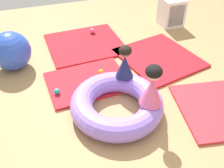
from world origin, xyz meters
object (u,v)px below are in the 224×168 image
play_ball_teal (57,91)px  exercise_ball_large (11,51)px  child_in_navy (125,62)px  play_ball_pink (92,31)px  inflatable_cushion (117,104)px  play_ball_orange (101,72)px  storage_cube (172,12)px  play_ball_blue (120,77)px  child_in_pink (152,86)px

play_ball_teal → exercise_ball_large: size_ratio=0.14×
child_in_navy → play_ball_pink: 1.88m
inflatable_cushion → exercise_ball_large: exercise_ball_large is taller
play_ball_orange → storage_cube: bearing=34.1°
child_in_navy → play_ball_orange: (-0.21, 0.46, -0.44)m
inflatable_cushion → play_ball_blue: size_ratio=13.08×
inflatable_cushion → play_ball_blue: 0.66m
play_ball_pink → inflatable_cushion: bearing=-96.3°
play_ball_teal → play_ball_blue: bearing=1.8°
inflatable_cushion → storage_cube: (1.93, 2.11, 0.13)m
inflatable_cushion → play_ball_pink: (0.24, 2.19, -0.06)m
storage_cube → play_ball_blue: bearing=-137.8°
play_ball_teal → play_ball_pink: bearing=59.7°
play_ball_teal → play_ball_pink: (0.95, 1.62, 0.01)m
child_in_navy → play_ball_teal: 1.06m
inflatable_cushion → play_ball_teal: inflatable_cushion is taller
play_ball_pink → storage_cube: (1.68, -0.08, 0.19)m
play_ball_blue → storage_cube: bearing=42.2°
play_ball_pink → play_ball_blue: bearing=-89.4°
play_ball_orange → exercise_ball_large: (-1.28, 0.68, 0.23)m
play_ball_pink → storage_cube: storage_cube is taller
child_in_pink → play_ball_pink: (-0.10, 2.44, -0.47)m
inflatable_cushion → child_in_pink: size_ratio=2.22×
play_ball_pink → storage_cube: bearing=-2.7°
play_ball_pink → child_in_navy: bearing=-90.3°
play_ball_orange → exercise_ball_large: 1.47m
inflatable_cushion → play_ball_orange: (0.02, 0.82, -0.06)m
storage_cube → play_ball_pink: bearing=177.3°
play_ball_teal → exercise_ball_large: 1.11m
play_ball_teal → storage_cube: size_ratio=0.15×
play_ball_teal → play_ball_orange: bearing=19.1°
inflatable_cushion → play_ball_pink: size_ratio=11.95×
child_in_navy → storage_cube: bearing=17.9°
child_in_navy → exercise_ball_large: bearing=114.3°
inflatable_cushion → child_in_pink: (0.35, -0.25, 0.41)m
inflatable_cushion → play_ball_blue: (0.26, 0.60, -0.06)m
play_ball_pink → exercise_ball_large: bearing=-155.4°
play_ball_orange → storage_cube: 2.31m
play_ball_pink → exercise_ball_large: (-1.50, -0.69, 0.22)m
child_in_navy → storage_cube: (1.69, 1.75, -0.25)m
child_in_navy → play_ball_blue: bearing=55.7°
play_ball_blue → storage_cube: (1.67, 1.51, 0.19)m
play_ball_teal → play_ball_pink: play_ball_pink is taller
child_in_pink → play_ball_blue: size_ratio=5.89×
child_in_navy → storage_cube: size_ratio=0.86×
exercise_ball_large → play_ball_teal: bearing=-59.4°
child_in_pink → play_ball_blue: bearing=-116.4°
play_ball_blue → exercise_ball_large: size_ratio=0.15×
play_ball_orange → play_ball_blue: (0.24, -0.22, 0.00)m
play_ball_orange → play_ball_teal: play_ball_orange is taller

